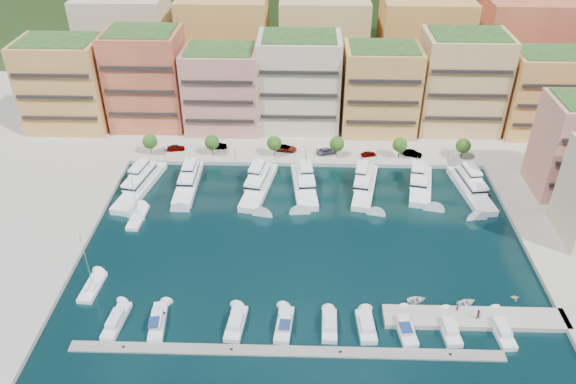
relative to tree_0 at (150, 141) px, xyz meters
The scene contains 58 objects.
ground 52.39m from the tree_0, 39.95° to the right, with size 400.00×400.00×0.00m, color black.
north_quay 49.34m from the tree_0, 35.47° to the left, with size 220.00×64.00×2.00m, color #9E998E.
hillside 86.46m from the tree_0, 62.40° to the left, with size 240.00×40.00×58.00m, color #223B18.
south_pontoon 73.65m from the tree_0, 59.77° to the right, with size 72.00×2.20×0.35m, color gray.
finger_pier 89.46m from the tree_0, 38.41° to the right, with size 32.00×5.00×2.00m, color #9E998E.
apartment_0 31.96m from the tree_0, 147.61° to the left, with size 22.00×16.50×24.80m.
apartment_1 21.20m from the tree_0, 102.21° to the left, with size 20.00×16.50×26.80m.
apartment_2 24.86m from the tree_0, 44.13° to the left, with size 20.00×15.50×22.80m.
apartment_3 43.22m from the tree_0, 25.95° to the left, with size 22.00×16.50×25.80m.
apartment_4 62.75m from the tree_0, 15.37° to the left, with size 20.00×15.50×23.80m.
apartment_5 84.60m from the tree_0, 12.71° to the left, with size 22.00×16.50×26.80m.
apartment_6 105.57m from the tree_0, ahead, with size 20.00×15.50×22.80m.
backblock_0 44.63m from the tree_0, 110.32° to the left, with size 26.00×18.00×30.00m, color beige.
backblock_1 44.63m from the tree_0, 69.68° to the left, with size 26.00×18.00×30.00m, color tan.
backblock_2 61.58m from the tree_0, 41.99° to the left, with size 26.00×18.00×30.00m, color tan.
backblock_3 85.98m from the tree_0, 28.37° to the left, with size 26.00×18.00×30.00m, color #E29F52.
backblock_4 113.10m from the tree_0, 21.09° to the left, with size 26.00×18.00×30.00m, color #D97248.
tree_0 is the anchor object (origin of this frame).
tree_1 16.00m from the tree_0, ahead, with size 3.80×3.80×5.65m.
tree_2 32.00m from the tree_0, ahead, with size 3.80×3.80×5.65m.
tree_3 48.00m from the tree_0, ahead, with size 3.80×3.80×5.65m.
tree_4 64.00m from the tree_0, ahead, with size 3.80×3.80×5.65m.
tree_5 80.00m from the tree_0, ahead, with size 3.80×3.80×5.65m.
lamppost_0 4.70m from the tree_0, 29.90° to the right, with size 0.30×0.30×4.20m.
lamppost_1 22.14m from the tree_0, ahead, with size 0.30×0.30×4.20m.
lamppost_2 40.08m from the tree_0, ahead, with size 0.30×0.30×4.20m.
lamppost_3 58.05m from the tree_0, ahead, with size 0.30×0.30×4.20m.
lamppost_4 76.04m from the tree_0, ahead, with size 0.30×0.30×4.20m.
yacht_0 14.97m from the tree_0, 86.99° to the right, with size 8.60×22.31×7.30m.
yacht_1 18.11m from the tree_0, 47.70° to the right, with size 4.53×18.73×7.30m.
yacht_2 32.25m from the tree_0, 25.33° to the right, with size 8.17×20.63×7.30m.
yacht_3 42.04m from the tree_0, 18.33° to the right, with size 6.73×19.33×7.30m.
yacht_4 55.95m from the tree_0, 13.77° to the right, with size 7.84×19.55×7.30m.
yacht_5 68.77m from the tree_0, 10.31° to the right, with size 7.89×17.61×7.30m.
yacht_6 80.39m from the tree_0, ahead, with size 7.59×20.45×7.30m.
cruiser_0 58.70m from the tree_0, 82.87° to the right, with size 3.35×9.00×2.55m.
cruiser_1 60.06m from the tree_0, 75.93° to the right, with size 3.37×9.29×2.66m.
cruiser_3 64.70m from the tree_0, 64.11° to the right, with size 3.58×8.22×2.55m.
cruiser_4 68.78m from the tree_0, 57.82° to the right, with size 3.42×8.40×2.66m.
cruiser_5 73.22m from the tree_0, 52.61° to the right, with size 2.77×7.45×2.55m.
cruiser_6 77.21m from the tree_0, 48.88° to the right, with size 3.35×7.57×2.55m.
cruiser_7 81.74m from the tree_0, 45.39° to the right, with size 3.68×8.68×2.66m.
cruiser_8 87.15m from the tree_0, 41.86° to the right, with size 3.38×8.13×2.55m.
cruiser_9 93.92m from the tree_0, 38.26° to the right, with size 3.41×9.06×2.55m.
sailboat_0 49.80m from the tree_0, 89.68° to the right, with size 3.36×8.32×13.20m.
sailboat_2 27.76m from the tree_0, 83.45° to the right, with size 3.15×9.22×13.20m.
tender_1 84.19m from the tree_0, 38.64° to the right, with size 1.35×1.57×0.83m, color beige.
tender_2 86.58m from the tree_0, 36.59° to the right, with size 2.56×3.58×0.74m, color silver.
tender_3 93.23m from the tree_0, 32.39° to the right, with size 1.38×1.60×0.84m, color beige.
tender_0 79.30m from the tree_0, 40.19° to the right, with size 2.56×3.58×0.74m, color silver.
car_0 7.03m from the tree_0, 20.64° to the left, with size 1.83×4.55×1.55m, color gray.
car_1 17.48m from the tree_0, 11.98° to the left, with size 1.64×4.71×1.55m, color gray.
car_2 35.10m from the tree_0, ahead, with size 2.59×5.61×1.56m, color gray.
car_3 45.63m from the tree_0, ahead, with size 2.19×5.39×1.56m, color gray.
car_4 56.43m from the tree_0, ahead, with size 1.58×3.92×1.34m, color gray.
car_5 67.77m from the tree_0, ahead, with size 1.65×4.72×1.56m, color gray.
person_0 86.19m from the tree_0, 38.95° to the right, with size 0.62×0.41×1.71m, color #272B4F.
person_1 89.68m from the tree_0, 38.58° to the right, with size 0.94×0.74×1.94m, color #4B332D.
Camera 1 is at (-0.77, -92.84, 73.05)m, focal length 35.00 mm.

